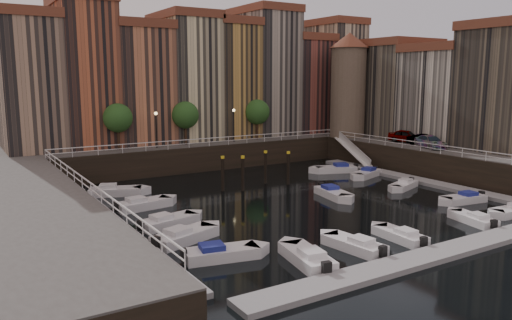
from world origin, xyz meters
TOP-DOWN VIEW (x-y plane):
  - ground at (0.00, 0.00)m, footprint 200.00×200.00m
  - quay_far at (0.00, 26.00)m, footprint 80.00×20.00m
  - quay_right at (28.00, -2.00)m, footprint 20.00×36.00m
  - dock_left at (-16.20, -1.00)m, footprint 2.00×28.00m
  - dock_right at (16.20, -1.00)m, footprint 2.00×28.00m
  - dock_near at (0.00, -17.00)m, footprint 30.00×2.00m
  - mountains at (1.72, 110.00)m, footprint 145.00×100.00m
  - far_terrace at (3.31, 23.50)m, footprint 48.70×10.30m
  - right_terrace at (26.50, 3.80)m, footprint 9.30×24.30m
  - corner_tower at (20.00, 14.50)m, footprint 5.20×5.20m
  - promenade_trees at (-1.33, 18.20)m, footprint 21.20×3.20m
  - street_lamps at (-1.00, 17.20)m, footprint 10.36×0.36m
  - railings at (0.00, 4.88)m, footprint 36.08×34.04m
  - gangway at (17.10, 10.00)m, footprint 2.78×8.32m
  - mooring_pilings at (0.07, 5.76)m, footprint 7.56×2.08m
  - boat_left_0 at (-12.38, -10.28)m, footprint 4.95×2.65m
  - boat_left_1 at (-12.95, -6.10)m, footprint 5.18×3.23m
  - boat_left_2 at (-12.58, -2.23)m, footprint 4.96×2.67m
  - boat_left_3 at (-12.49, 3.71)m, footprint 5.11×2.48m
  - boat_left_4 at (-13.10, 9.85)m, footprint 5.18×3.47m
  - boat_right_1 at (12.62, -9.29)m, footprint 4.53×2.20m
  - boat_right_2 at (12.44, -2.50)m, footprint 4.32×2.78m
  - boat_right_3 at (13.48, 3.80)m, footprint 4.78×3.09m
  - boat_right_4 at (12.38, 7.61)m, footprint 5.11×3.46m
  - boat_near_0 at (-8.27, -13.71)m, footprint 2.59×5.02m
  - boat_near_1 at (-4.23, -13.46)m, footprint 2.18×4.69m
  - boat_near_2 at (-0.19, -13.60)m, footprint 1.72×4.30m
  - boat_near_3 at (7.66, -13.71)m, footprint 2.26×4.25m
  - car_a at (21.75, 5.57)m, footprint 2.90×4.89m
  - car_b at (21.30, 2.55)m, footprint 2.39×4.21m
  - car_c at (20.40, 0.95)m, footprint 3.35×5.15m
  - boat_extra_551 at (4.03, -1.52)m, footprint 2.48×4.87m

SIDE VIEW (x-z plane):
  - ground at x=0.00m, z-range 0.00..0.00m
  - dock_left at x=-16.20m, z-range 0.00..0.35m
  - dock_right at x=16.20m, z-range 0.00..0.35m
  - dock_near at x=0.00m, z-range 0.00..0.35m
  - boat_near_3 at x=7.66m, z-range -0.16..0.80m
  - boat_right_2 at x=12.44m, z-range -0.16..0.81m
  - boat_near_2 at x=-0.19m, z-range -0.16..0.82m
  - boat_right_1 at x=12.62m, z-range -0.17..0.85m
  - boat_near_1 at x=-4.23m, z-range -0.17..0.88m
  - boat_right_3 at x=13.48m, z-range -0.18..0.90m
  - boat_extra_551 at x=4.03m, z-range -0.18..0.91m
  - boat_left_0 at x=-12.38m, z-range -0.18..0.93m
  - boat_left_2 at x=-12.58m, z-range -0.18..0.93m
  - boat_near_0 at x=-8.27m, z-range -0.18..0.94m
  - boat_left_3 at x=-12.49m, z-range -0.19..0.96m
  - boat_right_4 at x=12.38m, z-range -0.19..0.97m
  - boat_left_1 at x=-12.95m, z-range -0.19..0.97m
  - boat_left_4 at x=-13.10m, z-range -0.19..0.98m
  - quay_far at x=0.00m, z-range 0.00..3.00m
  - quay_right at x=28.00m, z-range 0.00..3.00m
  - mooring_pilings at x=0.07m, z-range -0.24..3.54m
  - gangway at x=17.10m, z-range 0.05..3.78m
  - car_b at x=21.30m, z-range 3.00..4.31m
  - car_c at x=20.40m, z-range 3.00..4.39m
  - car_a at x=21.75m, z-range 3.00..4.56m
  - railings at x=0.00m, z-range 3.53..4.05m
  - street_lamps at x=-1.00m, z-range 3.81..7.99m
  - promenade_trees at x=-1.33m, z-range 3.98..9.18m
  - mountains at x=1.72m, z-range -1.08..16.92m
  - right_terrace at x=26.50m, z-range 2.56..16.56m
  - corner_tower at x=20.00m, z-range 3.29..17.09m
  - far_terrace at x=3.31m, z-range 2.20..19.70m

